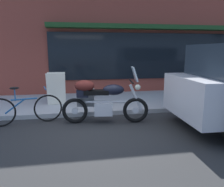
% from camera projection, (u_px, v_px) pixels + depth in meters
% --- Properties ---
extents(ground_plane, '(80.00, 80.00, 0.00)m').
position_uv_depth(ground_plane, '(91.00, 130.00, 4.96)').
color(ground_plane, '#2B2B2B').
extents(storefront_building, '(18.15, 0.90, 7.29)m').
position_uv_depth(storefront_building, '(205.00, 6.00, 9.01)').
color(storefront_building, brown).
rests_on(storefront_building, ground_plane).
extents(touring_motorcycle, '(2.13, 0.83, 1.39)m').
position_uv_depth(touring_motorcycle, '(100.00, 99.00, 5.40)').
color(touring_motorcycle, black).
rests_on(touring_motorcycle, ground_plane).
extents(parked_bicycle, '(1.75, 0.54, 0.94)m').
position_uv_depth(parked_bicycle, '(25.00, 109.00, 5.32)').
color(parked_bicycle, black).
rests_on(parked_bicycle, ground_plane).
extents(sandwich_board_sign, '(0.55, 0.42, 0.98)m').
position_uv_depth(sandwich_board_sign, '(56.00, 89.00, 6.77)').
color(sandwich_board_sign, silver).
rests_on(sandwich_board_sign, sidewalk_curb).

